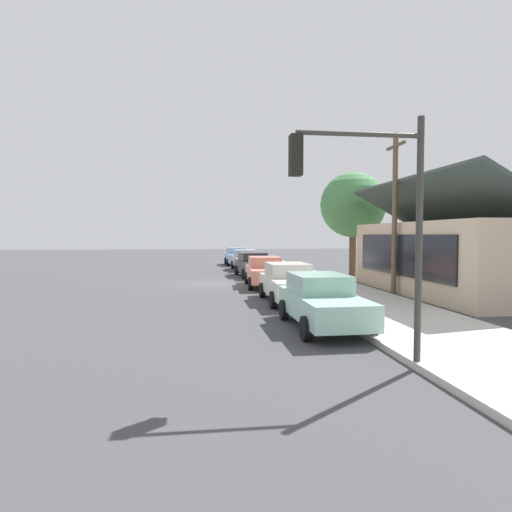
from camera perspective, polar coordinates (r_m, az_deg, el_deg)
ground_plane at (r=25.40m, az=-5.51°, el=-3.55°), size 120.00×120.00×0.00m
sidewalk_curb at (r=26.20m, az=6.84°, el=-3.18°), size 60.00×4.20×0.16m
car_skyblue at (r=40.53m, az=-2.62°, el=-0.02°), size 4.32×1.97×1.59m
car_silver at (r=34.79m, az=-1.35°, el=-0.48°), size 4.55×2.11×1.59m
car_charcoal at (r=29.28m, az=-0.35°, el=-1.09°), size 4.94×2.28×1.59m
car_coral at (r=23.74m, az=1.22°, el=-2.00°), size 4.82×2.23×1.59m
car_ivory at (r=18.34m, az=4.33°, el=-3.42°), size 4.75×2.13×1.59m
car_seafoam at (r=13.37m, az=8.54°, el=-5.76°), size 4.65×2.01×1.59m
storefront_building at (r=23.23m, az=26.14°, el=0.13°), size 11.95×7.41×5.39m
shade_tree at (r=29.53m, az=12.48°, el=6.45°), size 4.25×4.25×6.87m
traffic_light_main at (r=9.23m, az=14.59°, el=7.02°), size 0.37×2.79×5.20m
utility_pole_wooden at (r=21.53m, az=17.55°, el=5.67°), size 1.80×0.24×7.50m
fire_hydrant_red at (r=20.97m, az=6.57°, el=-3.53°), size 0.22×0.22×0.71m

